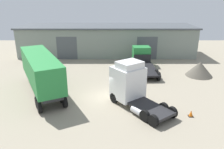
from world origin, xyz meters
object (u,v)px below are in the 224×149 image
tractor_unit_white (132,85)px  oil_drum (116,80)px  gravel_pile (201,69)px  container_trailer_green (42,69)px  traffic_cone (192,114)px  flatbed_truck_green (144,58)px

tractor_unit_white → oil_drum: 5.45m
tractor_unit_white → gravel_pile: (9.27, 7.63, -0.99)m
tractor_unit_white → gravel_pile: tractor_unit_white is taller
container_trailer_green → oil_drum: (7.51, 2.58, -2.10)m
oil_drum → traffic_cone: bearing=-50.1°
container_trailer_green → gravel_pile: (18.11, 5.12, -1.63)m
flatbed_truck_green → container_trailer_green: bearing=124.3°
gravel_pile → oil_drum: 10.91m
container_trailer_green → flatbed_truck_green: 14.31m
gravel_pile → oil_drum: size_ratio=3.74×
tractor_unit_white → flatbed_truck_green: 11.37m
flatbed_truck_green → gravel_pile: size_ratio=2.45×
container_trailer_green → oil_drum: 8.21m
gravel_pile → traffic_cone: (-4.40, -9.96, -0.65)m
container_trailer_green → flatbed_truck_green: (11.40, 8.56, -1.23)m
flatbed_truck_green → gravel_pile: bearing=-119.6°
tractor_unit_white → container_trailer_green: (-8.84, 2.50, 0.64)m
oil_drum → traffic_cone: oil_drum is taller
tractor_unit_white → container_trailer_green: bearing=37.8°
container_trailer_green → flatbed_truck_green: bearing=-80.5°
flatbed_truck_green → oil_drum: bearing=144.4°
container_trailer_green → oil_drum: size_ratio=11.44×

